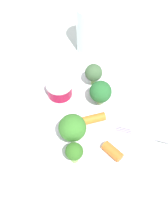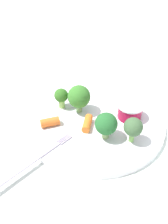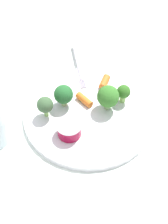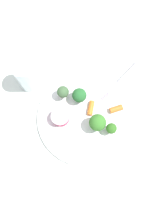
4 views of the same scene
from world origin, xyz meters
name	(u,v)px [view 4 (image 4 of 4)]	position (x,y,z in m)	size (l,w,h in m)	color
ground_plane	(86,118)	(0.00, 0.00, 0.00)	(2.40, 2.40, 0.00)	white
plate	(86,117)	(0.00, 0.00, 0.01)	(0.29, 0.29, 0.01)	white
sauce_cup	(60,117)	(-0.04, 0.06, 0.03)	(0.05, 0.05, 0.03)	maroon
broccoli_floret_0	(63,92)	(0.02, 0.09, 0.04)	(0.03, 0.03, 0.05)	#7FBB58
broccoli_floret_1	(98,123)	(-0.01, -0.04, 0.05)	(0.05, 0.05, 0.06)	#7EAB66
broccoli_floret_2	(79,95)	(0.04, 0.04, 0.04)	(0.04, 0.04, 0.05)	#92B16E
broccoli_floret_3	(112,127)	(0.00, -0.08, 0.04)	(0.03, 0.03, 0.05)	#90C061
carrot_stick_0	(92,109)	(0.03, 0.00, 0.02)	(0.02, 0.02, 0.04)	orange
carrot_stick_1	(116,109)	(0.06, -0.06, 0.02)	(0.02, 0.02, 0.04)	orange
fork	(120,80)	(0.15, -0.03, 0.01)	(0.17, 0.05, 0.00)	#B7ABC0
drinking_glass	(26,75)	(0.01, 0.20, 0.06)	(0.06, 0.06, 0.11)	silver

